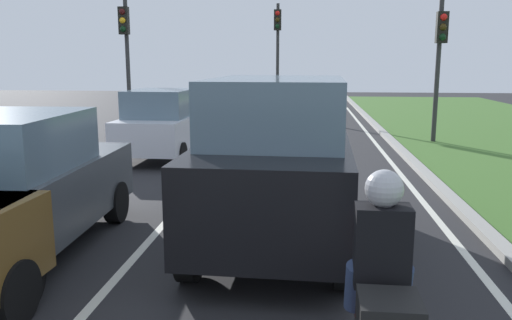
# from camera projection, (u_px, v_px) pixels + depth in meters

# --- Properties ---
(ground_plane) EXTENTS (60.00, 60.00, 0.00)m
(ground_plane) POSITION_uv_depth(u_px,v_px,m) (247.00, 162.00, 13.00)
(ground_plane) COLOR #262628
(lane_line_center) EXTENTS (0.12, 32.00, 0.01)m
(lane_line_center) POSITION_uv_depth(u_px,v_px,m) (219.00, 162.00, 13.07)
(lane_line_center) COLOR silver
(lane_line_center) RESTS_ON ground
(lane_line_right_edge) EXTENTS (0.12, 32.00, 0.01)m
(lane_line_right_edge) POSITION_uv_depth(u_px,v_px,m) (393.00, 165.00, 12.65)
(lane_line_right_edge) COLOR silver
(lane_line_right_edge) RESTS_ON ground
(curb_right) EXTENTS (0.24, 48.00, 0.12)m
(curb_right) POSITION_uv_depth(u_px,v_px,m) (415.00, 163.00, 12.59)
(curb_right) COLOR #9E9B93
(curb_right) RESTS_ON ground
(car_suv_ahead) EXTENTS (2.09, 4.56, 2.28)m
(car_suv_ahead) POSITION_uv_depth(u_px,v_px,m) (278.00, 159.00, 7.16)
(car_suv_ahead) COLOR black
(car_suv_ahead) RESTS_ON ground
(car_sedan_left_lane) EXTENTS (1.96, 4.36, 1.86)m
(car_sedan_left_lane) POSITION_uv_depth(u_px,v_px,m) (13.00, 187.00, 6.65)
(car_sedan_left_lane) COLOR #474C51
(car_sedan_left_lane) RESTS_ON ground
(car_hatchback_far) EXTENTS (1.82, 3.74, 1.78)m
(car_hatchback_far) POSITION_uv_depth(u_px,v_px,m) (164.00, 124.00, 13.54)
(car_hatchback_far) COLOR silver
(car_hatchback_far) RESTS_ON ground
(rider_person) EXTENTS (0.50, 0.40, 1.16)m
(rider_person) POSITION_uv_depth(u_px,v_px,m) (382.00, 243.00, 3.82)
(rider_person) COLOR black
(rider_person) RESTS_ON ground
(traffic_light_near_right) EXTENTS (0.32, 0.50, 4.27)m
(traffic_light_near_right) POSITION_uv_depth(u_px,v_px,m) (440.00, 49.00, 15.39)
(traffic_light_near_right) COLOR #2D2D2D
(traffic_light_near_right) RESTS_ON ground
(traffic_light_overhead_left) EXTENTS (0.32, 0.50, 4.59)m
(traffic_light_overhead_left) POSITION_uv_depth(u_px,v_px,m) (126.00, 44.00, 17.63)
(traffic_light_overhead_left) COLOR #2D2D2D
(traffic_light_overhead_left) RESTS_ON ground
(traffic_light_far_median) EXTENTS (0.32, 0.50, 5.02)m
(traffic_light_far_median) POSITION_uv_depth(u_px,v_px,m) (278.00, 41.00, 23.41)
(traffic_light_far_median) COLOR #2D2D2D
(traffic_light_far_median) RESTS_ON ground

